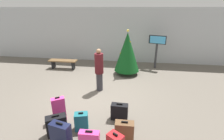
# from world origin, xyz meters

# --- Properties ---
(ground_plane) EXTENTS (16.00, 16.00, 0.00)m
(ground_plane) POSITION_xyz_m (0.00, 0.00, 0.00)
(ground_plane) COLOR #665E54
(back_wall) EXTENTS (16.00, 0.20, 3.19)m
(back_wall) POSITION_xyz_m (0.00, 4.43, 1.59)
(back_wall) COLOR #B7BCC1
(back_wall) RESTS_ON ground_plane
(holiday_tree) EXTENTS (1.24, 1.24, 2.22)m
(holiday_tree) POSITION_xyz_m (1.10, 2.30, 1.15)
(holiday_tree) COLOR #4C3319
(holiday_tree) RESTS_ON ground_plane
(flight_info_kiosk) EXTENTS (0.88, 0.36, 1.80)m
(flight_info_kiosk) POSITION_xyz_m (2.63, 3.43, 1.26)
(flight_info_kiosk) COLOR #333338
(flight_info_kiosk) RESTS_ON ground_plane
(waiting_bench) EXTENTS (1.53, 0.44, 0.48)m
(waiting_bench) POSITION_xyz_m (-2.40, 2.62, 0.36)
(waiting_bench) COLOR brown
(waiting_bench) RESTS_ON ground_plane
(traveller_0) EXTENTS (0.38, 0.38, 1.72)m
(traveller_0) POSITION_xyz_m (0.11, 0.40, 0.91)
(traveller_0) COLOR #333338
(traveller_0) RESTS_ON ground_plane
(suitcase_0) EXTENTS (0.51, 0.31, 0.80)m
(suitcase_0) POSITION_xyz_m (-0.13, -2.72, 0.38)
(suitcase_0) COLOR #141938
(suitcase_0) RESTS_ON ground_plane
(suitcase_1) EXTENTS (0.51, 0.25, 0.54)m
(suitcase_1) POSITION_xyz_m (1.09, -1.36, 0.25)
(suitcase_1) COLOR black
(suitcase_1) RESTS_ON ground_plane
(suitcase_2) EXTENTS (0.41, 0.32, 0.54)m
(suitcase_2) POSITION_xyz_m (0.10, -1.95, 0.25)
(suitcase_2) COLOR #19606B
(suitcase_2) RESTS_ON ground_plane
(suitcase_3) EXTENTS (0.48, 0.24, 0.56)m
(suitcase_3) POSITION_xyz_m (1.29, -2.17, 0.26)
(suitcase_3) COLOR brown
(suitcase_3) RESTS_ON ground_plane
(suitcase_4) EXTENTS (0.41, 0.35, 0.78)m
(suitcase_4) POSITION_xyz_m (-0.68, -1.65, 0.37)
(suitcase_4) COLOR #E5388C
(suitcase_4) RESTS_ON ground_plane
(suitcase_6) EXTENTS (0.57, 0.47, 0.59)m
(suitcase_6) POSITION_xyz_m (-0.49, -2.22, 0.28)
(suitcase_6) COLOR black
(suitcase_6) RESTS_ON ground_plane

